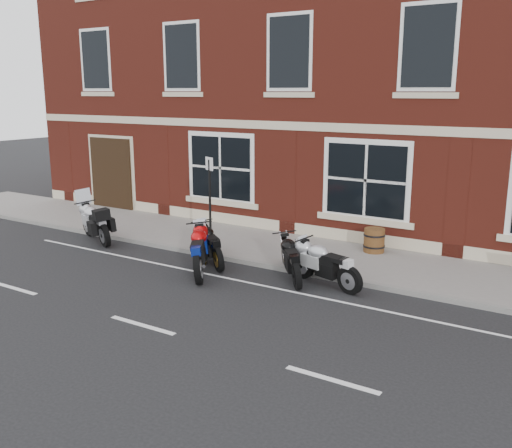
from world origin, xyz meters
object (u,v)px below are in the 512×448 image
object	(u,v)px
moto_sport_silver	(325,263)
moto_sport_red	(202,249)
parking_sign	(210,196)
moto_touring_silver	(96,221)
moto_naked_black	(292,257)
barrel_planter	(374,240)
moto_sport_black	(211,243)

from	to	relation	value
moto_sport_silver	moto_sport_red	bearing A→B (deg)	121.85
moto_sport_silver	parking_sign	distance (m)	4.23
moto_touring_silver	moto_naked_black	bearing A→B (deg)	-64.92
moto_sport_red	moto_touring_silver	bearing A→B (deg)	137.00
moto_naked_black	parking_sign	world-z (taller)	parking_sign
parking_sign	barrel_planter	bearing A→B (deg)	48.04
barrel_planter	parking_sign	bearing A→B (deg)	-154.43
moto_sport_red	moto_naked_black	world-z (taller)	moto_sport_red
moto_touring_silver	barrel_planter	distance (m)	8.22
moto_sport_red	parking_sign	world-z (taller)	parking_sign
moto_sport_black	barrel_planter	bearing A→B (deg)	-11.11
moto_sport_black	parking_sign	distance (m)	1.55
moto_sport_red	barrel_planter	xyz separation A→B (m)	(3.08, 3.65, -0.16)
moto_touring_silver	parking_sign	size ratio (longest dim) A/B	0.84
moto_naked_black	moto_touring_silver	bearing A→B (deg)	141.32
moto_touring_silver	parking_sign	distance (m)	3.85
parking_sign	moto_sport_black	bearing A→B (deg)	-29.61
moto_sport_black	barrel_planter	size ratio (longest dim) A/B	2.64
parking_sign	moto_sport_red	bearing A→B (deg)	-36.78
moto_touring_silver	moto_sport_black	bearing A→B (deg)	-64.99
moto_sport_black	moto_sport_silver	xyz separation A→B (m)	(3.28, -0.02, 0.00)
moto_sport_black	moto_sport_silver	world-z (taller)	moto_sport_silver
barrel_planter	moto_touring_silver	bearing A→B (deg)	-159.59
moto_sport_red	moto_sport_black	world-z (taller)	moto_sport_red
moto_sport_black	moto_naked_black	world-z (taller)	moto_sport_black
moto_sport_red	barrel_planter	distance (m)	4.78
moto_sport_silver	barrel_planter	world-z (taller)	moto_sport_silver
moto_touring_silver	moto_sport_black	distance (m)	4.33
moto_sport_silver	moto_naked_black	size ratio (longest dim) A/B	1.20
moto_touring_silver	moto_naked_black	world-z (taller)	moto_touring_silver
moto_touring_silver	barrel_planter	size ratio (longest dim) A/B	3.24
moto_sport_silver	barrel_planter	xyz separation A→B (m)	(0.09, 2.89, -0.10)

